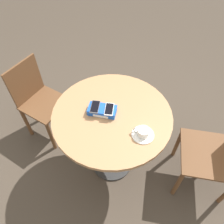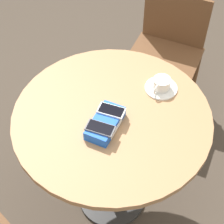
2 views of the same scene
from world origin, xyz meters
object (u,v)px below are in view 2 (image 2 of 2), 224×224
saucer (161,88)px  phone_gray (100,128)px  phone_white (111,110)px  coffee_cup (161,84)px  phone_box (105,123)px  chair_near_window (165,54)px  round_table (112,133)px

saucer → phone_gray: bearing=143.7°
phone_gray → phone_white: bearing=-16.5°
phone_gray → coffee_cup: bearing=-36.4°
phone_box → phone_gray: bearing=166.0°
phone_box → phone_white: bearing=-18.9°
chair_near_window → phone_gray: bearing=165.5°
phone_white → saucer: phone_white is taller
round_table → saucer: bearing=-46.0°
phone_gray → coffee_cup: size_ratio=1.19×
phone_gray → chair_near_window: bearing=-14.5°
saucer → round_table: bearing=134.0°
phone_gray → chair_near_window: (0.97, -0.25, -0.40)m
phone_gray → saucer: size_ratio=0.84×
round_table → phone_box: phone_box is taller
round_table → chair_near_window: bearing=-14.6°
phone_box → saucer: bearing=-39.6°
phone_white → coffee_cup: 0.30m
round_table → phone_gray: size_ratio=6.90×
round_table → phone_gray: 0.23m
phone_box → chair_near_window: bearing=-14.5°
phone_box → coffee_cup: 0.35m
round_table → phone_white: bearing=179.0°
round_table → phone_gray: phone_gray is taller
coffee_cup → round_table: bearing=133.8°
round_table → coffee_cup: (0.20, -0.20, 0.17)m
round_table → saucer: (0.20, -0.21, 0.14)m
phone_gray → phone_white: size_ratio=1.03×
phone_white → saucer: (0.22, -0.21, -0.05)m
coffee_cup → chair_near_window: bearing=-1.5°
round_table → coffee_cup: bearing=-46.2°
saucer → phone_box: bearing=140.4°
phone_box → saucer: size_ratio=1.46×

